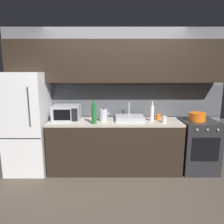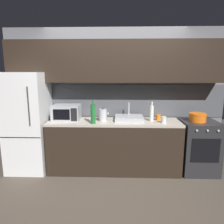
{
  "view_description": "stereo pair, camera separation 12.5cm",
  "coord_description": "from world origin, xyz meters",
  "px_view_note": "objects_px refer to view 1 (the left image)",
  "views": [
    {
      "loc": [
        -0.05,
        -2.56,
        1.73
      ],
      "look_at": [
        -0.04,
        0.9,
        1.05
      ],
      "focal_mm": 33.07,
      "sensor_mm": 36.0,
      "label": 1
    },
    {
      "loc": [
        0.08,
        -2.55,
        1.73
      ],
      "look_at": [
        -0.04,
        0.9,
        1.05
      ],
      "focal_mm": 33.07,
      "sensor_mm": 36.0,
      "label": 2
    }
  ],
  "objects_px": {
    "refrigerator": "(27,123)",
    "kettle": "(103,115)",
    "microwave": "(66,113)",
    "wine_bottle_white": "(151,113)",
    "wine_bottle_green": "(94,114)",
    "oven_range": "(197,145)",
    "mug_clear": "(164,119)",
    "mug_orange": "(158,117)",
    "cooking_pot": "(196,117)"
  },
  "relations": [
    {
      "from": "oven_range",
      "to": "mug_clear",
      "type": "xyz_separation_m",
      "value": [
        -0.65,
        -0.13,
        0.5
      ]
    },
    {
      "from": "microwave",
      "to": "kettle",
      "type": "height_order",
      "value": "microwave"
    },
    {
      "from": "refrigerator",
      "to": "mug_orange",
      "type": "distance_m",
      "value": 2.28
    },
    {
      "from": "microwave",
      "to": "mug_clear",
      "type": "height_order",
      "value": "microwave"
    },
    {
      "from": "oven_range",
      "to": "wine_bottle_green",
      "type": "bearing_deg",
      "value": -173.14
    },
    {
      "from": "mug_orange",
      "to": "cooking_pot",
      "type": "xyz_separation_m",
      "value": [
        0.65,
        -0.08,
        0.02
      ]
    },
    {
      "from": "microwave",
      "to": "wine_bottle_white",
      "type": "height_order",
      "value": "wine_bottle_white"
    },
    {
      "from": "oven_range",
      "to": "mug_orange",
      "type": "xyz_separation_m",
      "value": [
        -0.7,
        0.08,
        0.5
      ]
    },
    {
      "from": "kettle",
      "to": "wine_bottle_green",
      "type": "xyz_separation_m",
      "value": [
        -0.14,
        -0.19,
        0.06
      ]
    },
    {
      "from": "oven_range",
      "to": "wine_bottle_white",
      "type": "bearing_deg",
      "value": 179.52
    },
    {
      "from": "microwave",
      "to": "mug_orange",
      "type": "distance_m",
      "value": 1.6
    },
    {
      "from": "oven_range",
      "to": "kettle",
      "type": "height_order",
      "value": "kettle"
    },
    {
      "from": "oven_range",
      "to": "cooking_pot",
      "type": "relative_size",
      "value": 3.2
    },
    {
      "from": "microwave",
      "to": "cooking_pot",
      "type": "height_order",
      "value": "microwave"
    },
    {
      "from": "refrigerator",
      "to": "wine_bottle_white",
      "type": "relative_size",
      "value": 5.12
    },
    {
      "from": "microwave",
      "to": "kettle",
      "type": "distance_m",
      "value": 0.64
    },
    {
      "from": "mug_orange",
      "to": "cooking_pot",
      "type": "height_order",
      "value": "cooking_pot"
    },
    {
      "from": "refrigerator",
      "to": "wine_bottle_green",
      "type": "relative_size",
      "value": 4.51
    },
    {
      "from": "microwave",
      "to": "wine_bottle_white",
      "type": "relative_size",
      "value": 1.37
    },
    {
      "from": "oven_range",
      "to": "mug_orange",
      "type": "bearing_deg",
      "value": 173.35
    },
    {
      "from": "wine_bottle_green",
      "to": "mug_clear",
      "type": "xyz_separation_m",
      "value": [
        1.15,
        0.09,
        -0.11
      ]
    },
    {
      "from": "mug_clear",
      "to": "mug_orange",
      "type": "relative_size",
      "value": 1.1
    },
    {
      "from": "wine_bottle_green",
      "to": "cooking_pot",
      "type": "relative_size",
      "value": 1.36
    },
    {
      "from": "kettle",
      "to": "wine_bottle_white",
      "type": "bearing_deg",
      "value": 1.97
    },
    {
      "from": "wine_bottle_green",
      "to": "mug_clear",
      "type": "distance_m",
      "value": 1.16
    },
    {
      "from": "refrigerator",
      "to": "wine_bottle_green",
      "type": "distance_m",
      "value": 1.21
    },
    {
      "from": "kettle",
      "to": "wine_bottle_green",
      "type": "relative_size",
      "value": 0.6
    },
    {
      "from": "kettle",
      "to": "wine_bottle_white",
      "type": "distance_m",
      "value": 0.83
    },
    {
      "from": "mug_orange",
      "to": "microwave",
      "type": "bearing_deg",
      "value": -177.79
    },
    {
      "from": "microwave",
      "to": "oven_range",
      "type": "bearing_deg",
      "value": -0.49
    },
    {
      "from": "wine_bottle_white",
      "to": "mug_clear",
      "type": "height_order",
      "value": "wine_bottle_white"
    },
    {
      "from": "refrigerator",
      "to": "kettle",
      "type": "xyz_separation_m",
      "value": [
        1.32,
        -0.02,
        0.14
      ]
    },
    {
      "from": "mug_orange",
      "to": "refrigerator",
      "type": "bearing_deg",
      "value": -177.98
    },
    {
      "from": "refrigerator",
      "to": "mug_clear",
      "type": "relative_size",
      "value": 15.88
    },
    {
      "from": "refrigerator",
      "to": "wine_bottle_green",
      "type": "bearing_deg",
      "value": -10.52
    },
    {
      "from": "oven_range",
      "to": "cooking_pot",
      "type": "xyz_separation_m",
      "value": [
        -0.05,
        0.0,
        0.52
      ]
    },
    {
      "from": "wine_bottle_white",
      "to": "mug_clear",
      "type": "xyz_separation_m",
      "value": [
        0.18,
        -0.14,
        -0.09
      ]
    },
    {
      "from": "oven_range",
      "to": "microwave",
      "type": "bearing_deg",
      "value": 179.51
    },
    {
      "from": "refrigerator",
      "to": "cooking_pot",
      "type": "relative_size",
      "value": 6.12
    },
    {
      "from": "refrigerator",
      "to": "microwave",
      "type": "distance_m",
      "value": 0.7
    },
    {
      "from": "wine_bottle_green",
      "to": "mug_clear",
      "type": "height_order",
      "value": "wine_bottle_green"
    },
    {
      "from": "wine_bottle_green",
      "to": "mug_clear",
      "type": "relative_size",
      "value": 3.52
    },
    {
      "from": "kettle",
      "to": "wine_bottle_green",
      "type": "bearing_deg",
      "value": -126.21
    },
    {
      "from": "kettle",
      "to": "mug_orange",
      "type": "bearing_deg",
      "value": 6.13
    },
    {
      "from": "refrigerator",
      "to": "microwave",
      "type": "xyz_separation_m",
      "value": [
        0.68,
        0.02,
        0.17
      ]
    },
    {
      "from": "wine_bottle_green",
      "to": "cooking_pot",
      "type": "height_order",
      "value": "wine_bottle_green"
    },
    {
      "from": "wine_bottle_green",
      "to": "refrigerator",
      "type": "bearing_deg",
      "value": 169.48
    },
    {
      "from": "cooking_pot",
      "to": "refrigerator",
      "type": "bearing_deg",
      "value": -180.0
    },
    {
      "from": "mug_clear",
      "to": "mug_orange",
      "type": "xyz_separation_m",
      "value": [
        -0.05,
        0.21,
        -0.0
      ]
    },
    {
      "from": "wine_bottle_green",
      "to": "wine_bottle_white",
      "type": "bearing_deg",
      "value": 12.92
    }
  ]
}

